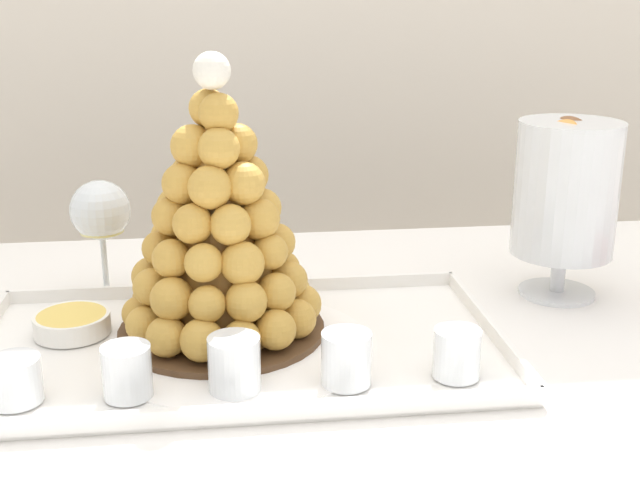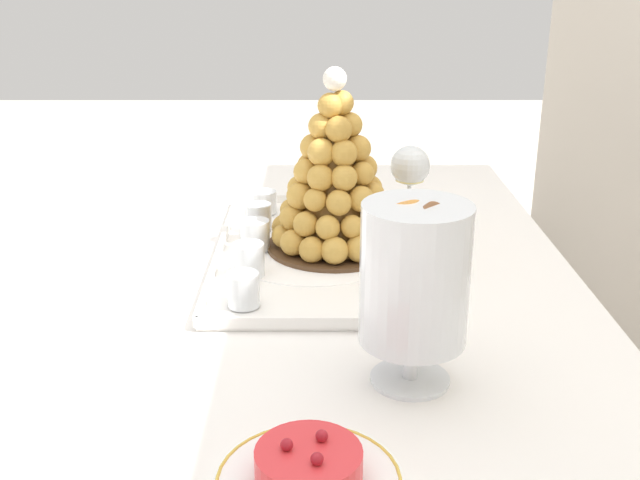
% 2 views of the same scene
% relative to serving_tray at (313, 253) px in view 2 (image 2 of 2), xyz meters
% --- Properties ---
extents(buffet_table, '(1.67, 0.87, 0.75)m').
position_rel_serving_tray_xyz_m(buffet_table, '(0.17, 0.04, -0.10)').
color(buffet_table, brown).
rests_on(buffet_table, ground_plane).
extents(serving_tray, '(0.63, 0.36, 0.02)m').
position_rel_serving_tray_xyz_m(serving_tray, '(0.00, 0.00, 0.00)').
color(serving_tray, white).
rests_on(serving_tray, buffet_table).
extents(croquembouche, '(0.25, 0.25, 0.34)m').
position_rel_serving_tray_xyz_m(croquembouche, '(-0.02, 0.04, 0.13)').
color(croquembouche, '#4C331E').
rests_on(croquembouche, serving_tray).
extents(dessert_cup_left, '(0.06, 0.06, 0.05)m').
position_rel_serving_tray_xyz_m(dessert_cup_left, '(-0.23, -0.11, 0.02)').
color(dessert_cup_left, silver).
rests_on(dessert_cup_left, serving_tray).
extents(dessert_cup_mid_left, '(0.05, 0.05, 0.06)m').
position_rel_serving_tray_xyz_m(dessert_cup_mid_left, '(-0.12, -0.11, 0.03)').
color(dessert_cup_mid_left, silver).
rests_on(dessert_cup_mid_left, serving_tray).
extents(dessert_cup_centre, '(0.06, 0.06, 0.06)m').
position_rel_serving_tray_xyz_m(dessert_cup_centre, '(-0.01, -0.11, 0.03)').
color(dessert_cup_centre, silver).
rests_on(dessert_cup_centre, serving_tray).
extents(dessert_cup_mid_right, '(0.05, 0.05, 0.06)m').
position_rel_serving_tray_xyz_m(dessert_cup_mid_right, '(0.11, -0.11, 0.03)').
color(dessert_cup_mid_right, silver).
rests_on(dessert_cup_mid_right, serving_tray).
extents(dessert_cup_right, '(0.05, 0.05, 0.06)m').
position_rel_serving_tray_xyz_m(dessert_cup_right, '(0.23, -0.11, 0.03)').
color(dessert_cup_right, silver).
rests_on(dessert_cup_right, serving_tray).
extents(creme_brulee_ramekin, '(0.09, 0.09, 0.02)m').
position_rel_serving_tray_xyz_m(creme_brulee_ramekin, '(-0.20, 0.06, 0.02)').
color(creme_brulee_ramekin, white).
rests_on(creme_brulee_ramekin, serving_tray).
extents(macaron_goblet, '(0.14, 0.14, 0.26)m').
position_rel_serving_tray_xyz_m(macaron_goblet, '(0.45, 0.13, 0.15)').
color(macaron_goblet, white).
rests_on(macaron_goblet, buffet_table).
extents(fruit_tart_plate, '(0.21, 0.21, 0.05)m').
position_rel_serving_tray_xyz_m(fruit_tart_plate, '(0.66, 0.00, 0.01)').
color(fruit_tart_plate, white).
rests_on(fruit_tart_plate, buffet_table).
extents(wine_glass, '(0.08, 0.08, 0.17)m').
position_rel_serving_tray_xyz_m(wine_glass, '(-0.18, 0.20, 0.12)').
color(wine_glass, silver).
rests_on(wine_glass, buffet_table).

